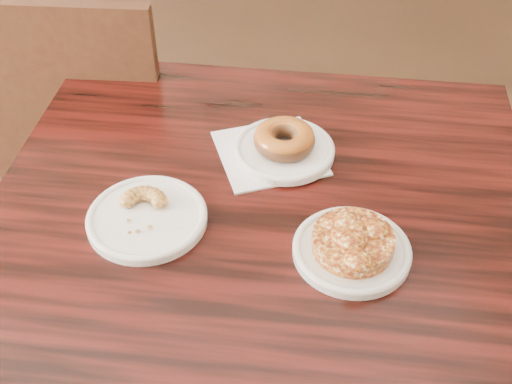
{
  "coord_description": "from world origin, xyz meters",
  "views": [
    {
      "loc": [
        0.08,
        -0.64,
        1.43
      ],
      "look_at": [
        0.18,
        0.04,
        0.8
      ],
      "focal_mm": 45.0,
      "sensor_mm": 36.0,
      "label": 1
    }
  ],
  "objects": [
    {
      "name": "cafe_table",
      "position": [
        0.19,
        0.03,
        0.38
      ],
      "size": [
        1.04,
        1.04,
        0.75
      ],
      "primitive_type": "cube",
      "rotation": [
        0.0,
        0.0,
        -0.28
      ],
      "color": "black",
      "rests_on": "floor"
    },
    {
      "name": "chair_far",
      "position": [
        -0.09,
        0.65,
        0.45
      ],
      "size": [
        0.5,
        0.5,
        0.9
      ],
      "primitive_type": null,
      "rotation": [
        0.0,
        0.0,
        2.92
      ],
      "color": "black",
      "rests_on": "floor"
    },
    {
      "name": "napkin",
      "position": [
        0.23,
        0.18,
        0.75
      ],
      "size": [
        0.18,
        0.18,
        0.0
      ],
      "primitive_type": "cube",
      "rotation": [
        0.0,
        0.0,
        0.13
      ],
      "color": "white",
      "rests_on": "cafe_table"
    },
    {
      "name": "plate_donut",
      "position": [
        0.25,
        0.17,
        0.76
      ],
      "size": [
        0.17,
        0.17,
        0.01
      ],
      "primitive_type": "cylinder",
      "color": "white",
      "rests_on": "napkin"
    },
    {
      "name": "plate_cruller",
      "position": [
        0.02,
        0.05,
        0.76
      ],
      "size": [
        0.18,
        0.18,
        0.01
      ],
      "primitive_type": "cylinder",
      "color": "white",
      "rests_on": "cafe_table"
    },
    {
      "name": "plate_fritter",
      "position": [
        0.31,
        -0.06,
        0.76
      ],
      "size": [
        0.17,
        0.17,
        0.01
      ],
      "primitive_type": "cylinder",
      "color": "silver",
      "rests_on": "cafe_table"
    },
    {
      "name": "glazed_donut",
      "position": [
        0.25,
        0.17,
        0.78
      ],
      "size": [
        0.1,
        0.1,
        0.04
      ],
      "primitive_type": "torus",
      "color": "#8F4014",
      "rests_on": "plate_donut"
    },
    {
      "name": "apple_fritter",
      "position": [
        0.31,
        -0.06,
        0.78
      ],
      "size": [
        0.16,
        0.16,
        0.04
      ],
      "primitive_type": null,
      "color": "#4F1508",
      "rests_on": "plate_fritter"
    },
    {
      "name": "cruller_fragment",
      "position": [
        0.02,
        0.05,
        0.77
      ],
      "size": [
        0.09,
        0.09,
        0.02
      ],
      "primitive_type": null,
      "color": "brown",
      "rests_on": "plate_cruller"
    }
  ]
}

